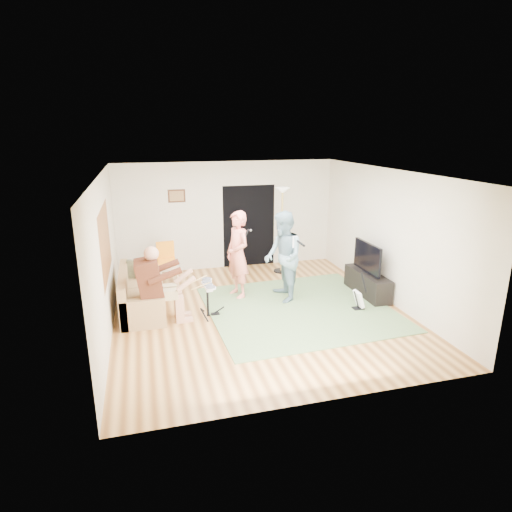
# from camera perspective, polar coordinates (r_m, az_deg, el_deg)

# --- Properties ---
(floor) EXTENTS (6.00, 6.00, 0.00)m
(floor) POSITION_cam_1_polar(r_m,az_deg,el_deg) (8.47, 0.44, -7.44)
(floor) COLOR brown
(floor) RESTS_ON ground
(walls) EXTENTS (5.50, 6.00, 2.70)m
(walls) POSITION_cam_1_polar(r_m,az_deg,el_deg) (8.02, 0.46, 1.40)
(walls) COLOR beige
(walls) RESTS_ON floor
(ceiling) EXTENTS (6.00, 6.00, 0.00)m
(ceiling) POSITION_cam_1_polar(r_m,az_deg,el_deg) (7.78, 0.48, 11.05)
(ceiling) COLOR white
(ceiling) RESTS_ON walls
(window_blinds) EXTENTS (0.00, 2.05, 2.05)m
(window_blinds) POSITION_cam_1_polar(r_m,az_deg,el_deg) (7.92, -19.46, 1.74)
(window_blinds) COLOR #955A2E
(window_blinds) RESTS_ON walls
(doorway) EXTENTS (2.10, 0.00, 2.10)m
(doorway) POSITION_cam_1_polar(r_m,az_deg,el_deg) (11.04, -0.94, 4.00)
(doorway) COLOR black
(doorway) RESTS_ON walls
(picture_frame) EXTENTS (0.42, 0.03, 0.32)m
(picture_frame) POSITION_cam_1_polar(r_m,az_deg,el_deg) (10.60, -10.54, 7.88)
(picture_frame) COLOR #3F2314
(picture_frame) RESTS_ON walls
(area_rug) EXTENTS (3.65, 3.50, 0.02)m
(area_rug) POSITION_cam_1_polar(r_m,az_deg,el_deg) (8.66, 5.68, -6.94)
(area_rug) COLOR #587949
(area_rug) RESTS_ON floor
(sofa) EXTENTS (0.81, 1.96, 0.79)m
(sofa) POSITION_cam_1_polar(r_m,az_deg,el_deg) (8.78, -15.47, -5.33)
(sofa) COLOR #A58152
(sofa) RESTS_ON floor
(drummer) EXTENTS (0.94, 0.53, 1.45)m
(drummer) POSITION_cam_1_polar(r_m,az_deg,el_deg) (8.06, -12.57, -4.79)
(drummer) COLOR #532717
(drummer) RESTS_ON sofa
(drum_kit) EXTENTS (0.37, 0.67, 0.69)m
(drum_kit) POSITION_cam_1_polar(r_m,az_deg,el_deg) (8.23, -6.45, -6.02)
(drum_kit) COLOR black
(drum_kit) RESTS_ON floor
(singer) EXTENTS (0.63, 0.78, 1.85)m
(singer) POSITION_cam_1_polar(r_m,az_deg,el_deg) (8.96, -2.45, 0.18)
(singer) COLOR #F47C6A
(singer) RESTS_ON floor
(microphone) EXTENTS (0.06, 0.06, 0.24)m
(microphone) POSITION_cam_1_polar(r_m,az_deg,el_deg) (8.89, -1.22, 3.10)
(microphone) COLOR black
(microphone) RESTS_ON singer
(guitarist) EXTENTS (0.74, 0.94, 1.87)m
(guitarist) POSITION_cam_1_polar(r_m,az_deg,el_deg) (8.77, 3.63, -0.11)
(guitarist) COLOR #6C8E9E
(guitarist) RESTS_ON floor
(guitar_held) EXTENTS (0.14, 0.60, 0.26)m
(guitar_held) POSITION_cam_1_polar(r_m,az_deg,el_deg) (8.74, 4.91, 2.11)
(guitar_held) COLOR white
(guitar_held) RESTS_ON guitarist
(guitar_spare) EXTENTS (0.28, 0.25, 0.77)m
(guitar_spare) POSITION_cam_1_polar(r_m,az_deg,el_deg) (8.75, 13.57, -5.57)
(guitar_spare) COLOR black
(guitar_spare) RESTS_ON floor
(torchiere_lamp) EXTENTS (0.38, 0.38, 2.11)m
(torchiere_lamp) POSITION_cam_1_polar(r_m,az_deg,el_deg) (10.44, 3.51, 5.47)
(torchiere_lamp) COLOR black
(torchiere_lamp) RESTS_ON floor
(dining_chair) EXTENTS (0.47, 0.49, 0.99)m
(dining_chair) POSITION_cam_1_polar(r_m,az_deg,el_deg) (9.99, -11.68, -1.84)
(dining_chair) COLOR #D0AE87
(dining_chair) RESTS_ON floor
(tv_cabinet) EXTENTS (0.40, 1.40, 0.50)m
(tv_cabinet) POSITION_cam_1_polar(r_m,az_deg,el_deg) (9.54, 14.63, -3.58)
(tv_cabinet) COLOR black
(tv_cabinet) RESTS_ON floor
(television) EXTENTS (0.06, 1.03, 0.63)m
(television) POSITION_cam_1_polar(r_m,az_deg,el_deg) (9.33, 14.63, -0.15)
(television) COLOR black
(television) RESTS_ON tv_cabinet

